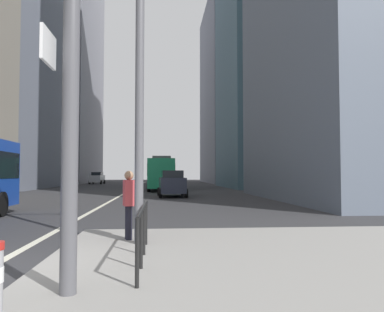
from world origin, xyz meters
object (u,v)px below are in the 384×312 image
Objects in this scene: car_oncoming_mid at (97,178)px; pedestrian_waiting at (129,201)px; city_bus_red_receding at (162,172)px; city_bus_red_distant at (159,173)px; street_lamp_post at (140,20)px; car_receding_near at (172,183)px.

pedestrian_waiting is at bearing -80.01° from car_oncoming_mid.
city_bus_red_distant is (-0.42, 22.35, -0.00)m from city_bus_red_receding.
pedestrian_waiting is (-0.27, 0.56, -4.23)m from street_lamp_post.
car_oncoming_mid is at bearing 107.58° from car_receding_near.
street_lamp_post is at bearing -90.23° from city_bus_red_distant.
street_lamp_post is at bearing -93.80° from car_receding_near.
car_receding_near is 20.23m from street_lamp_post.
street_lamp_post is (-1.31, -19.72, 4.29)m from car_receding_near.
city_bus_red_distant is at bearing 91.08° from city_bus_red_receding.
city_bus_red_receding is 31.59m from street_lamp_post.
car_oncoming_mid is 56.00m from street_lamp_post.
city_bus_red_distant is 2.66× the size of car_oncoming_mid.
city_bus_red_distant reaches higher than pedestrian_waiting.
car_oncoming_mid is 0.94× the size of car_receding_near.
city_bus_red_distant reaches higher than car_receding_near.
car_oncoming_mid is at bearing 99.99° from pedestrian_waiting.
street_lamp_post is 4.27m from pedestrian_waiting.
city_bus_red_distant is at bearing -6.86° from car_oncoming_mid.
car_oncoming_mid is 0.53× the size of street_lamp_post.
city_bus_red_receding is 7.00× the size of pedestrian_waiting.
street_lamp_post reaches higher than car_oncoming_mid.
city_bus_red_distant is at bearing 89.77° from street_lamp_post.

